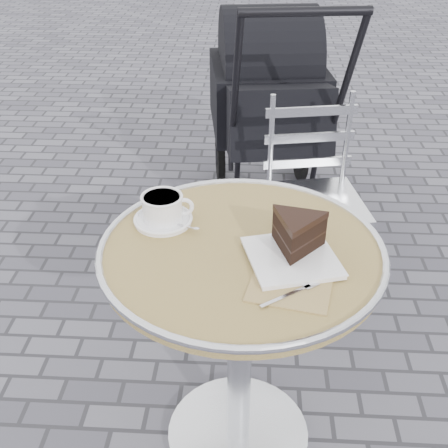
# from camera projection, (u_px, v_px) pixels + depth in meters

# --- Properties ---
(ground) EXTENTS (80.00, 80.00, 0.00)m
(ground) POSITION_uv_depth(u_px,v_px,m) (238.00, 436.00, 1.78)
(ground) COLOR slate
(ground) RESTS_ON ground
(cafe_table) EXTENTS (0.72, 0.72, 0.74)m
(cafe_table) POSITION_uv_depth(u_px,v_px,m) (241.00, 299.00, 1.48)
(cafe_table) COLOR silver
(cafe_table) RESTS_ON ground
(cappuccino_set) EXTENTS (0.17, 0.15, 0.08)m
(cappuccino_set) POSITION_uv_depth(u_px,v_px,m) (163.00, 210.00, 1.47)
(cappuccino_set) COLOR white
(cappuccino_set) RESTS_ON cafe_table
(cake_plate_set) EXTENTS (0.25, 0.33, 0.11)m
(cake_plate_set) POSITION_uv_depth(u_px,v_px,m) (296.00, 239.00, 1.34)
(cake_plate_set) COLOR #A08157
(cake_plate_set) RESTS_ON cafe_table
(bistro_chair) EXTENTS (0.42, 0.42, 0.81)m
(bistro_chair) POSITION_uv_depth(u_px,v_px,m) (311.00, 174.00, 2.23)
(bistro_chair) COLOR silver
(bistro_chair) RESTS_ON ground
(baby_stroller) EXTENTS (0.63, 1.14, 1.13)m
(baby_stroller) POSITION_uv_depth(u_px,v_px,m) (270.00, 111.00, 2.78)
(baby_stroller) COLOR black
(baby_stroller) RESTS_ON ground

